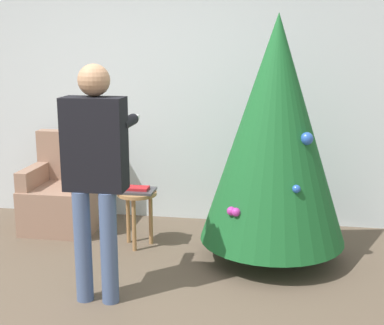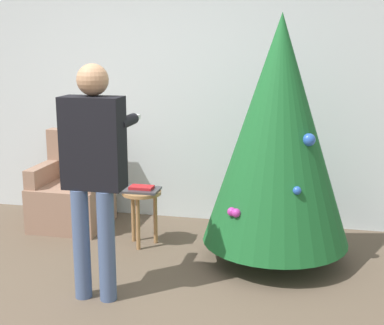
# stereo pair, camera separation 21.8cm
# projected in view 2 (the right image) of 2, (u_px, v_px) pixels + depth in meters

# --- Properties ---
(ground_plane) EXTENTS (14.00, 14.00, 0.00)m
(ground_plane) POSITION_uv_depth(u_px,v_px,m) (81.00, 320.00, 3.53)
(ground_plane) COLOR brown
(wall_back) EXTENTS (8.00, 0.06, 2.70)m
(wall_back) POSITION_uv_depth(u_px,v_px,m) (168.00, 87.00, 5.35)
(wall_back) COLOR silver
(wall_back) RESTS_ON ground_plane
(christmas_tree) EXTENTS (1.20, 1.20, 2.02)m
(christmas_tree) POSITION_uv_depth(u_px,v_px,m) (278.00, 131.00, 4.26)
(christmas_tree) COLOR brown
(christmas_tree) RESTS_ON ground_plane
(armchair) EXTENTS (0.68, 0.67, 0.93)m
(armchair) POSITION_uv_depth(u_px,v_px,m) (73.00, 193.00, 5.31)
(armchair) COLOR #93705B
(armchair) RESTS_ON ground_plane
(person_standing) EXTENTS (0.44, 0.57, 1.66)m
(person_standing) POSITION_uv_depth(u_px,v_px,m) (94.00, 162.00, 3.67)
(person_standing) COLOR #475B84
(person_standing) RESTS_ON ground_plane
(side_stool) EXTENTS (0.35, 0.35, 0.50)m
(side_stool) POSITION_uv_depth(u_px,v_px,m) (142.00, 202.00, 4.76)
(side_stool) COLOR #A37547
(side_stool) RESTS_ON ground_plane
(laptop) EXTENTS (0.31, 0.24, 0.02)m
(laptop) POSITION_uv_depth(u_px,v_px,m) (142.00, 190.00, 4.73)
(laptop) COLOR #38383D
(laptop) RESTS_ON side_stool
(book) EXTENTS (0.21, 0.13, 0.02)m
(book) POSITION_uv_depth(u_px,v_px,m) (142.00, 187.00, 4.73)
(book) COLOR #B21E23
(book) RESTS_ON laptop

